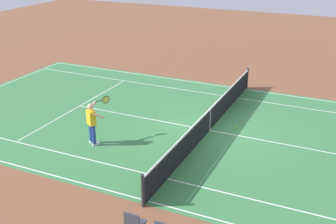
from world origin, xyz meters
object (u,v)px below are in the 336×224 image
Objects in this scene: tennis_player_near at (92,121)px; tennis_ball at (236,127)px; tennis_net at (210,119)px; spectator_chair_4 at (134,223)px.

tennis_player_near reaches higher than tennis_ball.
tennis_ball is (-4.52, -3.66, -0.90)m from tennis_player_near.
tennis_net is 6.89× the size of tennis_player_near.
tennis_player_near is at bearing -45.80° from spectator_chair_4.
tennis_ball is 7.89m from spectator_chair_4.
spectator_chair_4 is (0.44, 7.86, 0.49)m from tennis_ball.
tennis_net is at bearing -140.33° from tennis_player_near.
tennis_ball is 0.08× the size of spectator_chair_4.
tennis_player_near is 1.93× the size of spectator_chair_4.
tennis_net is 177.27× the size of tennis_ball.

